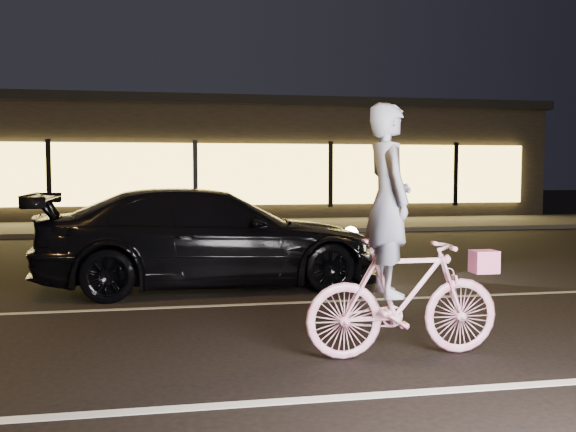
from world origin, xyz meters
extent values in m
plane|color=black|center=(0.00, 0.00, 0.00)|extent=(90.00, 90.00, 0.00)
cube|color=silver|center=(0.00, -1.50, 0.00)|extent=(60.00, 0.12, 0.01)
cube|color=gray|center=(0.00, 2.00, 0.00)|extent=(60.00, 0.10, 0.01)
cube|color=#383533|center=(0.00, 13.00, 0.06)|extent=(30.00, 4.00, 0.12)
cube|color=black|center=(0.00, 19.00, 2.00)|extent=(25.00, 8.00, 4.00)
cube|color=black|center=(0.00, 19.00, 4.05)|extent=(25.40, 8.40, 0.30)
cube|color=#FFD359|center=(0.00, 14.90, 1.60)|extent=(23.00, 0.15, 2.00)
cube|color=black|center=(-4.50, 14.82, 1.60)|extent=(0.15, 0.08, 2.20)
cube|color=black|center=(0.00, 14.82, 1.60)|extent=(0.15, 0.08, 2.20)
cube|color=black|center=(4.50, 14.82, 1.60)|extent=(0.15, 0.08, 2.20)
cube|color=black|center=(9.00, 14.82, 1.60)|extent=(0.15, 0.08, 2.20)
imported|color=#FF498C|center=(1.23, -0.56, 0.56)|extent=(1.85, 0.52, 1.11)
imported|color=silver|center=(1.08, -0.56, 1.46)|extent=(0.42, 0.64, 1.75)
cube|color=#E74273|center=(2.03, -0.56, 0.87)|extent=(0.23, 0.19, 0.21)
imported|color=black|center=(-0.28, 3.40, 0.73)|extent=(5.12, 2.26, 1.46)
sphere|color=#FFF2BF|center=(2.11, 4.17, 0.67)|extent=(0.24, 0.24, 0.24)
sphere|color=#FFF2BF|center=(2.16, 2.83, 0.67)|extent=(0.24, 0.24, 0.24)
camera|label=1|loc=(-0.90, -6.10, 1.73)|focal=40.00mm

